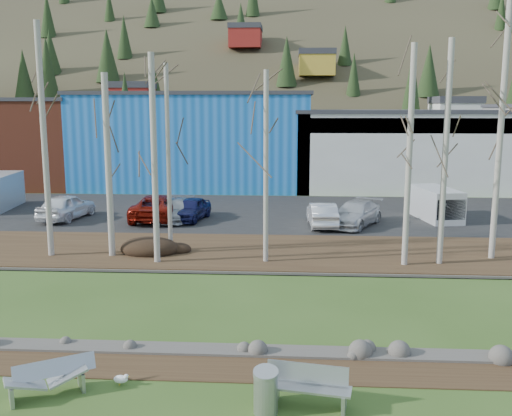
# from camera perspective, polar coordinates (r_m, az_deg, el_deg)

# --- Properties ---
(ground) EXTENTS (200.00, 200.00, 0.00)m
(ground) POSITION_cam_1_polar(r_m,az_deg,el_deg) (14.46, -7.35, -19.05)
(ground) COLOR #334F1B
(ground) RESTS_ON ground
(dirt_strip) EXTENTS (80.00, 1.80, 0.03)m
(dirt_strip) POSITION_cam_1_polar(r_m,az_deg,el_deg) (16.29, -5.92, -15.46)
(dirt_strip) COLOR #382616
(dirt_strip) RESTS_ON ground
(near_bank_rocks) EXTENTS (80.00, 0.80, 0.50)m
(near_bank_rocks) POSITION_cam_1_polar(r_m,az_deg,el_deg) (17.19, -5.36, -14.08)
(near_bank_rocks) COLOR #47423D
(near_bank_rocks) RESTS_ON ground
(river) EXTENTS (80.00, 8.00, 0.90)m
(river) POSITION_cam_1_polar(r_m,az_deg,el_deg) (20.96, -3.61, -9.53)
(river) COLOR black
(river) RESTS_ON ground
(far_bank_rocks) EXTENTS (80.00, 0.80, 0.46)m
(far_bank_rocks) POSITION_cam_1_polar(r_m,az_deg,el_deg) (24.83, -2.44, -6.37)
(far_bank_rocks) COLOR #47423D
(far_bank_rocks) RESTS_ON ground
(far_bank) EXTENTS (80.00, 7.00, 0.15)m
(far_bank) POSITION_cam_1_polar(r_m,az_deg,el_deg) (27.88, -1.75, -4.37)
(far_bank) COLOR #382616
(far_bank) RESTS_ON ground
(parking_lot) EXTENTS (80.00, 14.00, 0.14)m
(parking_lot) POSITION_cam_1_polar(r_m,az_deg,el_deg) (38.11, -0.30, -0.46)
(parking_lot) COLOR black
(parking_lot) RESTS_ON ground
(building_brick) EXTENTS (16.32, 12.24, 7.80)m
(building_brick) POSITION_cam_1_polar(r_m,az_deg,el_deg) (57.91, -23.86, 6.11)
(building_brick) COLOR brown
(building_brick) RESTS_ON ground
(building_blue) EXTENTS (20.40, 12.24, 8.30)m
(building_blue) POSITION_cam_1_polar(r_m,az_deg,el_deg) (52.17, -5.90, 6.84)
(building_blue) COLOR #135BB3
(building_blue) RESTS_ON ground
(building_white) EXTENTS (18.36, 12.24, 6.80)m
(building_white) POSITION_cam_1_polar(r_m,az_deg,el_deg) (52.37, 14.04, 5.79)
(building_white) COLOR silver
(building_white) RESTS_ON ground
(hillside) EXTENTS (160.00, 72.00, 35.00)m
(hillside) POSITION_cam_1_polar(r_m,az_deg,el_deg) (96.99, 2.12, 16.23)
(hillside) COLOR #30291B
(hillside) RESTS_ON ground
(bench_intact) EXTENTS (2.03, 0.92, 0.98)m
(bench_intact) POSITION_cam_1_polar(r_m,az_deg,el_deg) (14.20, 5.30, -17.34)
(bench_intact) COLOR #A3A6A8
(bench_intact) RESTS_ON ground
(bench_damaged) EXTENTS (1.99, 1.55, 0.87)m
(bench_damaged) POSITION_cam_1_polar(r_m,az_deg,el_deg) (15.49, -19.98, -15.71)
(bench_damaged) COLOR #A3A6A8
(bench_damaged) RESTS_ON ground
(litter_bin) EXTENTS (0.57, 0.57, 0.98)m
(litter_bin) POSITION_cam_1_polar(r_m,az_deg,el_deg) (13.86, 0.98, -18.02)
(litter_bin) COLOR #A3A6A8
(litter_bin) RESTS_ON ground
(seagull) EXTENTS (0.45, 0.21, 0.32)m
(seagull) POSITION_cam_1_polar(r_m,az_deg,el_deg) (15.56, -13.33, -16.29)
(seagull) COLOR gold
(seagull) RESTS_ON ground
(dirt_mound) EXTENTS (2.82, 1.99, 0.55)m
(dirt_mound) POSITION_cam_1_polar(r_m,az_deg,el_deg) (27.79, -10.60, -3.85)
(dirt_mound) COLOR black
(dirt_mound) RESTS_ON far_bank
(birch_0) EXTENTS (0.27, 0.27, 10.65)m
(birch_0) POSITION_cam_1_polar(r_m,az_deg,el_deg) (27.83, -20.41, 6.25)
(birch_0) COLOR beige
(birch_0) RESTS_ON far_bank
(birch_1) EXTENTS (0.30, 0.30, 8.40)m
(birch_1) POSITION_cam_1_polar(r_m,az_deg,el_deg) (27.04, -14.55, 4.06)
(birch_1) COLOR beige
(birch_1) RESTS_ON far_bank
(birch_2) EXTENTS (0.27, 0.27, 9.17)m
(birch_2) POSITION_cam_1_polar(r_m,az_deg,el_deg) (25.40, -10.14, 4.74)
(birch_2) COLOR beige
(birch_2) RESTS_ON far_bank
(birch_3) EXTENTS (0.21, 0.21, 8.88)m
(birch_3) POSITION_cam_1_polar(r_m,az_deg,el_deg) (27.41, -8.76, 4.85)
(birch_3) COLOR beige
(birch_3) RESTS_ON far_bank
(birch_4) EXTENTS (0.22, 0.22, 8.46)m
(birch_4) POSITION_cam_1_polar(r_m,az_deg,el_deg) (25.15, 1.00, 4.03)
(birch_4) COLOR beige
(birch_4) RESTS_ON far_bank
(birch_5) EXTENTS (0.26, 0.26, 9.73)m
(birch_5) POSITION_cam_1_polar(r_m,az_deg,el_deg) (26.03, 18.40, 5.13)
(birch_5) COLOR beige
(birch_5) RESTS_ON far_bank
(birch_6) EXTENTS (0.26, 0.26, 9.51)m
(birch_6) POSITION_cam_1_polar(r_m,az_deg,el_deg) (25.38, 15.07, 4.94)
(birch_6) COLOR beige
(birch_6) RESTS_ON far_bank
(birch_7) EXTENTS (0.27, 0.27, 11.45)m
(birch_7) POSITION_cam_1_polar(r_m,az_deg,el_deg) (27.79, 23.25, 6.88)
(birch_7) COLOR beige
(birch_7) RESTS_ON far_bank
(car_0) EXTENTS (2.56, 4.91, 1.60)m
(car_0) POSITION_cam_1_polar(r_m,az_deg,el_deg) (37.29, -18.45, 0.14)
(car_0) COLOR white
(car_0) RESTS_ON parking_lot
(car_1) EXTENTS (2.62, 5.62, 1.56)m
(car_1) POSITION_cam_1_polar(r_m,az_deg,el_deg) (35.83, -9.80, 0.10)
(car_1) COLOR maroon
(car_1) RESTS_ON parking_lot
(car_2) EXTENTS (1.92, 4.51, 1.30)m
(car_2) POSITION_cam_1_polar(r_m,az_deg,el_deg) (35.47, -8.06, -0.17)
(car_2) COLOR #A3A6AA
(car_2) RESTS_ON parking_lot
(car_3) EXTENTS (2.34, 4.28, 1.38)m
(car_3) POSITION_cam_1_polar(r_m,az_deg,el_deg) (35.34, -6.56, -0.10)
(car_3) COLOR #191C4F
(car_3) RESTS_ON parking_lot
(car_4) EXTENTS (1.73, 4.34, 1.40)m
(car_4) POSITION_cam_1_polar(r_m,az_deg,el_deg) (33.51, 6.63, -0.64)
(car_4) COLOR silver
(car_4) RESTS_ON parking_lot
(car_5) EXTENTS (4.02, 5.26, 1.42)m
(car_5) POSITION_cam_1_polar(r_m,az_deg,el_deg) (33.95, 9.90, -0.57)
(car_5) COLOR #BDBDBF
(car_5) RESTS_ON parking_lot
(van_white) EXTENTS (2.60, 4.70, 1.94)m
(van_white) POSITION_cam_1_polar(r_m,az_deg,el_deg) (36.95, 17.62, 0.37)
(van_white) COLOR silver
(van_white) RESTS_ON parking_lot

